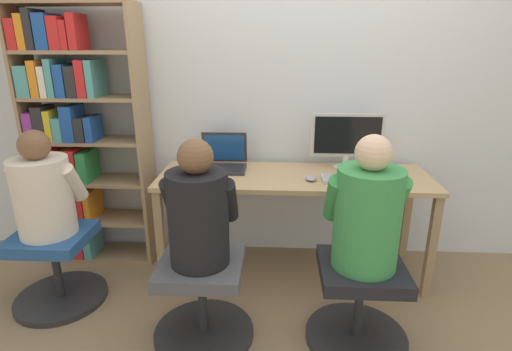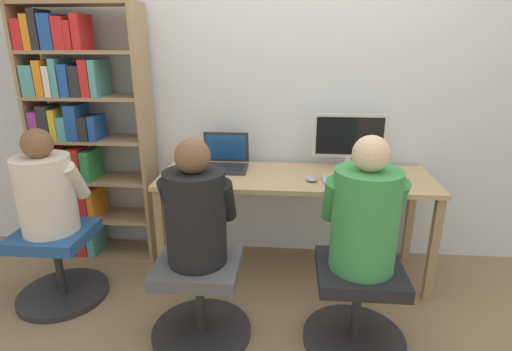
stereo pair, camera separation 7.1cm
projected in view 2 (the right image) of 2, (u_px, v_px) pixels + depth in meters
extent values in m
plane|color=#846B4C|center=(292.00, 295.00, 2.56)|extent=(14.00, 14.00, 0.00)
cube|color=silver|center=(297.00, 79.00, 2.75)|extent=(10.00, 0.05, 2.60)
cube|color=tan|center=(295.00, 178.00, 2.61)|extent=(1.77, 0.58, 0.03)
cube|color=#9C7D56|center=(161.00, 240.00, 2.55)|extent=(0.05, 0.05, 0.69)
cube|color=#9C7D56|center=(433.00, 250.00, 2.42)|extent=(0.05, 0.05, 0.69)
cube|color=#9C7D56|center=(181.00, 209.00, 3.03)|extent=(0.05, 0.05, 0.69)
cube|color=#9C7D56|center=(410.00, 216.00, 2.89)|extent=(0.05, 0.05, 0.69)
cylinder|color=beige|center=(347.00, 168.00, 2.73)|extent=(0.16, 0.16, 0.01)
cylinder|color=beige|center=(347.00, 162.00, 2.71)|extent=(0.04, 0.04, 0.08)
cube|color=beige|center=(349.00, 136.00, 2.66)|extent=(0.49, 0.02, 0.29)
cube|color=black|center=(350.00, 136.00, 2.64)|extent=(0.44, 0.01, 0.25)
cube|color=#2D2D30|center=(224.00, 169.00, 2.71)|extent=(0.31, 0.22, 0.02)
cube|color=black|center=(224.00, 167.00, 2.71)|extent=(0.28, 0.17, 0.00)
cube|color=#2D2D30|center=(226.00, 147.00, 2.79)|extent=(0.31, 0.05, 0.22)
cube|color=#19478C|center=(226.00, 147.00, 2.79)|extent=(0.28, 0.04, 0.19)
cube|color=#B2B2B7|center=(357.00, 180.00, 2.48)|extent=(0.43, 0.16, 0.02)
cube|color=#97979C|center=(357.00, 178.00, 2.47)|extent=(0.39, 0.13, 0.00)
ellipsoid|color=#99999E|center=(312.00, 179.00, 2.50)|extent=(0.07, 0.09, 0.03)
cylinder|color=#262628|center=(353.00, 339.00, 2.16)|extent=(0.55, 0.55, 0.04)
cylinder|color=#262628|center=(356.00, 308.00, 2.10)|extent=(0.05, 0.05, 0.36)
cube|color=black|center=(360.00, 272.00, 2.03)|extent=(0.43, 0.41, 0.07)
cylinder|color=#262628|center=(202.00, 331.00, 2.22)|extent=(0.55, 0.55, 0.04)
cylinder|color=#262628|center=(200.00, 301.00, 2.16)|extent=(0.05, 0.05, 0.36)
cube|color=#4C4C51|center=(198.00, 266.00, 2.09)|extent=(0.43, 0.41, 0.07)
cylinder|color=#388C47|center=(365.00, 220.00, 1.94)|extent=(0.32, 0.32, 0.51)
sphere|color=beige|center=(371.00, 154.00, 1.83)|extent=(0.17, 0.17, 0.17)
cylinder|color=#388C47|center=(332.00, 199.00, 2.00)|extent=(0.09, 0.22, 0.29)
cylinder|color=#388C47|center=(395.00, 201.00, 1.97)|extent=(0.09, 0.22, 0.29)
cylinder|color=black|center=(196.00, 218.00, 2.00)|extent=(0.31, 0.31, 0.49)
sphere|color=brown|center=(192.00, 156.00, 1.89)|extent=(0.17, 0.17, 0.17)
cylinder|color=black|center=(170.00, 199.00, 2.05)|extent=(0.09, 0.21, 0.27)
cylinder|color=black|center=(226.00, 200.00, 2.03)|extent=(0.09, 0.21, 0.27)
cube|color=#997A56|center=(40.00, 138.00, 2.84)|extent=(0.02, 0.28, 1.79)
cube|color=#997A56|center=(148.00, 140.00, 2.78)|extent=(0.02, 0.28, 1.79)
cube|color=#997A56|center=(108.00, 250.00, 3.09)|extent=(0.76, 0.27, 0.02)
cube|color=#997A56|center=(103.00, 215.00, 3.00)|extent=(0.76, 0.27, 0.02)
cube|color=#997A56|center=(98.00, 178.00, 2.90)|extent=(0.76, 0.27, 0.02)
cube|color=#997A56|center=(93.00, 139.00, 2.81)|extent=(0.76, 0.27, 0.02)
cube|color=#997A56|center=(88.00, 97.00, 2.71)|extent=(0.76, 0.27, 0.02)
cube|color=#997A56|center=(81.00, 52.00, 2.62)|extent=(0.76, 0.27, 0.02)
cube|color=#997A56|center=(75.00, 3.00, 2.53)|extent=(0.76, 0.27, 0.02)
cube|color=#1E4C9E|center=(62.00, 239.00, 3.06)|extent=(0.07, 0.22, 0.17)
cube|color=#1E4C9E|center=(68.00, 238.00, 3.03)|extent=(0.05, 0.17, 0.22)
cube|color=#1E4C9E|center=(78.00, 235.00, 3.05)|extent=(0.06, 0.24, 0.24)
cube|color=red|center=(88.00, 240.00, 3.05)|extent=(0.08, 0.22, 0.17)
cube|color=teal|center=(97.00, 237.00, 3.04)|extent=(0.05, 0.23, 0.22)
cube|color=teal|center=(55.00, 201.00, 2.95)|extent=(0.07, 0.20, 0.23)
cube|color=orange|center=(64.00, 203.00, 2.95)|extent=(0.05, 0.20, 0.18)
cube|color=#8C338C|center=(71.00, 199.00, 2.95)|extent=(0.05, 0.23, 0.24)
cube|color=silver|center=(78.00, 204.00, 2.94)|extent=(0.04, 0.20, 0.18)
cube|color=red|center=(88.00, 202.00, 2.95)|extent=(0.09, 0.24, 0.20)
cube|color=orange|center=(97.00, 201.00, 2.94)|extent=(0.04, 0.24, 0.22)
cube|color=#262628|center=(48.00, 160.00, 2.87)|extent=(0.05, 0.23, 0.25)
cube|color=red|center=(56.00, 163.00, 2.83)|extent=(0.08, 0.16, 0.23)
cube|color=gold|center=(69.00, 164.00, 2.84)|extent=(0.08, 0.19, 0.21)
cube|color=red|center=(79.00, 164.00, 2.81)|extent=(0.07, 0.16, 0.23)
cube|color=#2D8C47|center=(92.00, 164.00, 2.84)|extent=(0.06, 0.23, 0.21)
cube|color=#8C338C|center=(42.00, 124.00, 2.77)|extent=(0.06, 0.21, 0.19)
cube|color=#262628|center=(50.00, 122.00, 2.74)|extent=(0.07, 0.18, 0.23)
cube|color=gold|center=(60.00, 123.00, 2.75)|extent=(0.04, 0.20, 0.21)
cube|color=teal|center=(68.00, 127.00, 2.75)|extent=(0.06, 0.20, 0.16)
cube|color=#1E4C9E|center=(78.00, 122.00, 2.74)|extent=(0.08, 0.20, 0.24)
cube|color=#262628|center=(88.00, 128.00, 2.73)|extent=(0.06, 0.17, 0.16)
cube|color=#1E4C9E|center=(97.00, 127.00, 2.73)|extent=(0.05, 0.18, 0.17)
cube|color=teal|center=(36.00, 80.00, 2.68)|extent=(0.09, 0.21, 0.20)
cube|color=orange|center=(47.00, 78.00, 2.67)|extent=(0.05, 0.22, 0.23)
cube|color=silver|center=(53.00, 81.00, 2.64)|extent=(0.04, 0.17, 0.20)
cube|color=teal|center=(62.00, 77.00, 2.66)|extent=(0.04, 0.22, 0.24)
cube|color=#1E4C9E|center=(72.00, 80.00, 2.66)|extent=(0.06, 0.23, 0.21)
cube|color=#262628|center=(80.00, 81.00, 2.63)|extent=(0.07, 0.17, 0.20)
cube|color=red|center=(90.00, 78.00, 2.62)|extent=(0.06, 0.18, 0.24)
cube|color=teal|center=(100.00, 78.00, 2.65)|extent=(0.04, 0.23, 0.24)
cube|color=red|center=(26.00, 35.00, 2.58)|extent=(0.06, 0.20, 0.19)
cube|color=orange|center=(34.00, 32.00, 2.57)|extent=(0.05, 0.21, 0.21)
cube|color=#262628|center=(41.00, 30.00, 2.56)|extent=(0.05, 0.19, 0.24)
cube|color=#1E4C9E|center=(54.00, 32.00, 2.57)|extent=(0.08, 0.22, 0.22)
cube|color=red|center=(65.00, 34.00, 2.55)|extent=(0.07, 0.18, 0.20)
cube|color=red|center=(74.00, 36.00, 2.54)|extent=(0.04, 0.17, 0.18)
cube|color=red|center=(82.00, 32.00, 2.54)|extent=(0.05, 0.19, 0.22)
cylinder|color=#262628|center=(64.00, 293.00, 2.55)|extent=(0.55, 0.55, 0.04)
cylinder|color=#262628|center=(59.00, 266.00, 2.49)|extent=(0.05, 0.05, 0.36)
cube|color=#234C84|center=(54.00, 235.00, 2.42)|extent=(0.43, 0.41, 0.07)
cylinder|color=beige|center=(46.00, 195.00, 2.33)|extent=(0.32, 0.32, 0.46)
sphere|color=brown|center=(37.00, 143.00, 2.24)|extent=(0.17, 0.17, 0.17)
cylinder|color=beige|center=(27.00, 179.00, 2.39)|extent=(0.09, 0.21, 0.26)
cylinder|color=beige|center=(75.00, 181.00, 2.36)|extent=(0.09, 0.21, 0.26)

